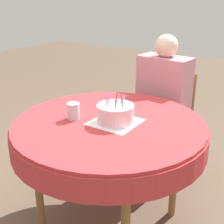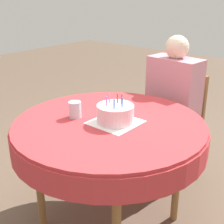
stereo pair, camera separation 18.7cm
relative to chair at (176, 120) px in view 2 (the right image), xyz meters
name	(u,v)px [view 2 (the right image)]	position (x,y,z in m)	size (l,w,h in m)	color
ground_plane	(110,222)	(0.01, -0.89, -0.49)	(12.00, 12.00, 0.00)	brown
dining_table	(109,135)	(0.01, -0.89, 0.20)	(1.20, 1.20, 0.77)	#BC3338
chair	(176,120)	(0.00, 0.00, 0.00)	(0.45, 0.45, 0.88)	brown
person	(172,96)	(-0.01, -0.09, 0.24)	(0.44, 0.34, 1.20)	beige
napkin	(115,122)	(0.05, -0.88, 0.29)	(0.27, 0.27, 0.00)	white
birthday_cake	(115,114)	(0.05, -0.88, 0.34)	(0.22, 0.22, 0.17)	silver
drinking_glass	(75,110)	(-0.20, -0.98, 0.34)	(0.08, 0.08, 0.10)	silver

